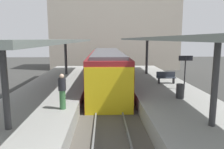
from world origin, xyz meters
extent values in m
plane|color=#383835|center=(0.00, 0.00, 0.00)|extent=(80.00, 80.00, 0.00)
cube|color=#9E9E99|center=(-3.80, 0.00, 0.50)|extent=(4.40, 28.00, 1.00)
cube|color=#9E9E99|center=(3.80, 0.00, 0.50)|extent=(4.40, 28.00, 1.00)
cube|color=#59544C|center=(0.00, 0.00, 0.10)|extent=(3.20, 28.00, 0.20)
cube|color=slate|center=(-0.72, 0.00, 0.27)|extent=(0.08, 28.00, 0.14)
cube|color=slate|center=(0.72, 0.00, 0.27)|extent=(0.08, 28.00, 0.14)
cube|color=maroon|center=(0.00, 5.14, 1.65)|extent=(2.70, 12.88, 2.90)
cube|color=yellow|center=(0.00, -1.33, 1.50)|extent=(2.65, 0.08, 2.60)
cube|color=black|center=(-1.37, 5.14, 2.00)|extent=(0.04, 11.85, 0.76)
cube|color=black|center=(1.37, 5.14, 2.00)|extent=(0.04, 11.85, 0.76)
cube|color=#515156|center=(0.00, 5.14, 3.20)|extent=(2.16, 12.24, 0.20)
cylinder|color=#333335|center=(-3.80, -4.90, 2.54)|extent=(0.24, 0.24, 3.08)
cylinder|color=#333335|center=(-3.80, 7.70, 2.54)|extent=(0.24, 0.24, 3.08)
cube|color=slate|center=(-3.80, 1.40, 4.16)|extent=(4.18, 21.00, 0.16)
cylinder|color=#333335|center=(3.80, -4.90, 2.59)|extent=(0.24, 0.24, 3.19)
cylinder|color=#333335|center=(3.80, 7.70, 2.59)|extent=(0.24, 0.24, 3.19)
cube|color=slate|center=(3.80, 1.40, 4.27)|extent=(4.18, 21.00, 0.16)
cube|color=black|center=(3.81, 3.07, 1.20)|extent=(0.08, 0.32, 0.40)
cube|color=black|center=(4.91, 3.07, 1.20)|extent=(0.08, 0.32, 0.40)
cube|color=#2D333D|center=(4.36, 3.07, 1.43)|extent=(1.40, 0.40, 0.06)
cube|color=#2D333D|center=(4.36, 3.25, 1.66)|extent=(1.40, 0.06, 0.40)
cylinder|color=#262628|center=(4.98, 1.09, 2.10)|extent=(0.08, 0.08, 2.20)
cube|color=black|center=(4.98, 1.09, 3.05)|extent=(0.90, 0.06, 0.32)
cylinder|color=#2D2D30|center=(3.95, -1.02, 1.40)|extent=(0.44, 0.44, 0.80)
cylinder|color=#386B3D|center=(-2.23, -2.66, 1.45)|extent=(0.28, 0.28, 0.90)
cylinder|color=#232328|center=(-2.23, -2.66, 2.18)|extent=(0.36, 0.36, 0.56)
sphere|color=beige|center=(-2.23, -2.66, 2.57)|extent=(0.22, 0.22, 0.22)
cube|color=#A89E8E|center=(1.40, 20.00, 5.50)|extent=(18.00, 6.00, 11.00)
camera|label=1|loc=(-0.31, -12.54, 4.24)|focal=34.68mm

